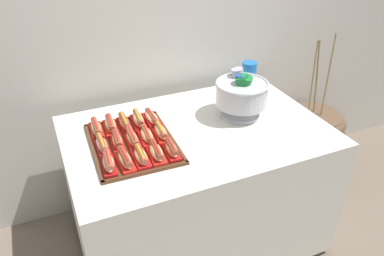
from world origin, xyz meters
The scene contains 22 objects.
ground_plane centered at (0.00, 0.00, 0.00)m, with size 10.00×10.00×0.00m, color #7A6B5B.
back_wall centered at (0.00, 0.61, 1.30)m, with size 6.00×0.10×2.60m, color silver.
buffet_table centered at (0.00, 0.00, 0.42)m, with size 1.38×0.91×0.79m.
floor_vase centered at (1.08, 0.29, 0.24)m, with size 0.55×0.55×1.08m.
serving_tray centered at (-0.35, 0.00, 0.80)m, with size 0.42×0.54×0.01m.
hot_dog_0 centered at (-0.51, -0.16, 0.83)m, with size 0.07×0.16×0.07m.
hot_dog_1 centered at (-0.43, -0.16, 0.83)m, with size 0.07×0.17×0.06m.
hot_dog_2 centered at (-0.36, -0.16, 0.83)m, with size 0.07×0.16×0.06m.
hot_dog_3 centered at (-0.28, -0.16, 0.83)m, with size 0.08×0.17×0.06m.
hot_dog_4 centered at (-0.21, -0.17, 0.83)m, with size 0.07×0.16×0.06m.
hot_dog_5 centered at (-0.50, 0.01, 0.83)m, with size 0.06×0.18×0.06m.
hot_dog_6 centered at (-0.43, 0.01, 0.83)m, with size 0.07×0.16×0.06m.
hot_dog_7 centered at (-0.35, 0.00, 0.83)m, with size 0.07×0.18×0.06m.
hot_dog_8 centered at (-0.28, 0.00, 0.83)m, with size 0.08×0.17×0.06m.
hot_dog_9 centered at (-0.20, 0.00, 0.83)m, with size 0.07×0.18×0.06m.
hot_dog_10 centered at (-0.49, 0.17, 0.83)m, with size 0.07×0.18×0.06m.
hot_dog_11 centered at (-0.42, 0.17, 0.83)m, with size 0.08×0.18×0.06m.
hot_dog_12 centered at (-0.34, 0.17, 0.83)m, with size 0.06×0.18×0.06m.
hot_dog_13 centered at (-0.27, 0.17, 0.83)m, with size 0.08×0.19×0.06m.
hot_dog_14 centered at (-0.20, 0.16, 0.83)m, with size 0.07×0.17×0.06m.
punch_bowl centered at (0.29, 0.05, 0.93)m, with size 0.29×0.29×0.26m.
cup_stack centered at (0.49, 0.31, 0.89)m, with size 0.09×0.09×0.19m.
Camera 1 is at (-0.71, -1.57, 1.85)m, focal length 35.56 mm.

